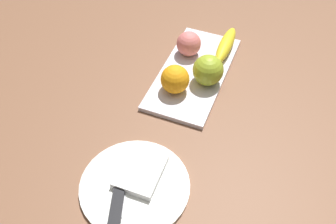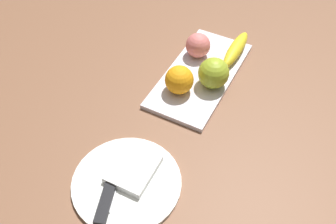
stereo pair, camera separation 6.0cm
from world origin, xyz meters
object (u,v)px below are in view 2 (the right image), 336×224
object	(u,v)px
orange_near_apple	(179,80)
folded_napkin	(133,169)
banana	(236,49)
knife	(109,198)
peach	(198,45)
dinner_plate	(127,183)
apple	(214,73)
fruit_tray	(200,75)

from	to	relation	value
orange_near_apple	folded_napkin	bearing A→B (deg)	-175.17
banana	knife	xyz separation A→B (m)	(-0.55, 0.06, -0.02)
peach	dinner_plate	distance (m)	0.45
apple	peach	size ratio (longest dim) A/B	1.17
peach	knife	distance (m)	0.50
banana	peach	size ratio (longest dim) A/B	2.42
apple	dinner_plate	world-z (taller)	apple
fruit_tray	banana	world-z (taller)	banana
orange_near_apple	folded_napkin	world-z (taller)	orange_near_apple
peach	dinner_plate	bearing A→B (deg)	-174.96
apple	orange_near_apple	bearing A→B (deg)	131.29
fruit_tray	dinner_plate	distance (m)	0.38
fruit_tray	banana	bearing A→B (deg)	-25.11
fruit_tray	knife	bearing A→B (deg)	178.78
apple	peach	bearing A→B (deg)	43.12
apple	banana	distance (m)	0.14
apple	peach	distance (m)	0.12
fruit_tray	knife	distance (m)	0.43
peach	folded_napkin	xyz separation A→B (m)	(-0.41, -0.04, -0.03)
folded_napkin	dinner_plate	bearing A→B (deg)	180.00
folded_napkin	knife	xyz separation A→B (m)	(-0.08, 0.01, -0.00)
banana	knife	bearing A→B (deg)	-6.90
apple	folded_napkin	bearing A→B (deg)	171.96
fruit_tray	apple	bearing A→B (deg)	-119.96
banana	folded_napkin	world-z (taller)	banana
banana	folded_napkin	bearing A→B (deg)	-6.92
peach	knife	xyz separation A→B (m)	(-0.49, -0.03, -0.03)
orange_near_apple	knife	bearing A→B (deg)	-177.82
fruit_tray	banana	xyz separation A→B (m)	(0.12, -0.05, 0.03)
banana	orange_near_apple	xyz separation A→B (m)	(-0.20, 0.08, 0.02)
apple	dinner_plate	size ratio (longest dim) A/B	0.34
fruit_tray	apple	size ratio (longest dim) A/B	4.43
apple	banana	bearing A→B (deg)	-3.52
orange_near_apple	knife	size ratio (longest dim) A/B	0.41
peach	folded_napkin	size ratio (longest dim) A/B	0.63
dinner_plate	banana	bearing A→B (deg)	-6.28
folded_napkin	peach	bearing A→B (deg)	5.39
peach	fruit_tray	bearing A→B (deg)	-148.67
apple	peach	world-z (taller)	apple
knife	orange_near_apple	bearing A→B (deg)	-16.36
orange_near_apple	banana	bearing A→B (deg)	-20.78
fruit_tray	orange_near_apple	bearing A→B (deg)	165.48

